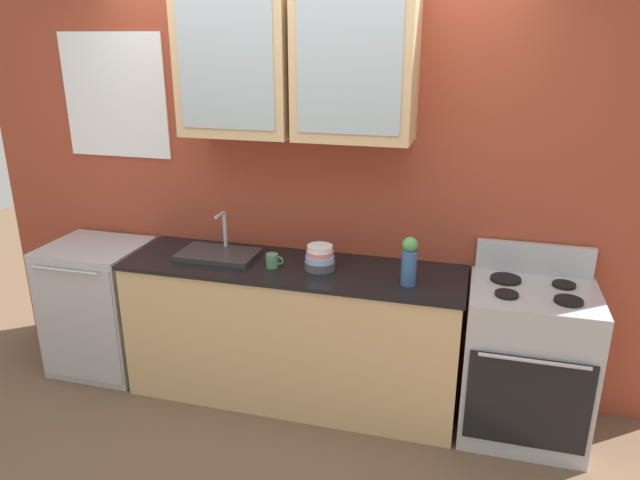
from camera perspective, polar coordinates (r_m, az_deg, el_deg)
name	(u,v)px	position (r m, az deg, el deg)	size (l,w,h in m)	color
ground_plane	(294,393)	(3.93, -2.57, -14.57)	(10.00, 10.00, 0.00)	brown
back_wall_unit	(304,157)	(3.61, -1.58, 7.99)	(4.43, 0.44, 2.62)	#993D28
counter	(293,332)	(3.70, -2.67, -8.87)	(2.05, 0.59, 0.88)	tan
stove_range	(526,362)	(3.57, 19.31, -11.05)	(0.68, 0.61, 1.06)	#ADAFB5
sink_faucet	(218,253)	(3.70, -9.80, -1.27)	(0.48, 0.30, 0.26)	#2D2D30
bowl_stack	(320,258)	(3.44, 0.00, -1.73)	(0.18, 0.18, 0.15)	#4C4C54
vase	(409,261)	(3.24, 8.61, -2.02)	(0.08, 0.08, 0.27)	#33598C
cup_near_sink	(273,261)	(3.49, -4.61, -1.99)	(0.11, 0.07, 0.08)	#4C7F59
dishwasher	(101,307)	(4.28, -20.40, -6.08)	(0.62, 0.58, 0.88)	#ADAFB5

